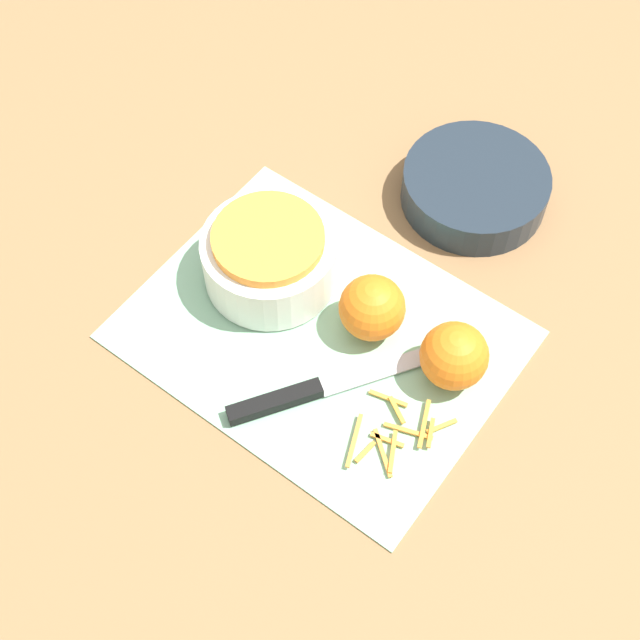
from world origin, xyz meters
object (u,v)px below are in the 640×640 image
orange_right (454,356)px  bowl_dark (475,187)px  knife (294,396)px  orange_left (372,308)px  bowl_speckled (269,256)px

orange_right → bowl_dark: bearing=115.9°
knife → orange_right: orange_right is taller
orange_left → orange_right: 0.11m
bowl_speckled → bowl_dark: bowl_speckled is taller
orange_left → orange_right: bearing=1.4°
orange_left → orange_right: (0.11, 0.00, -0.00)m
bowl_dark → bowl_speckled: bearing=-117.4°
knife → orange_left: bearing=27.6°
bowl_speckled → orange_left: 0.15m
bowl_dark → orange_left: size_ratio=2.41×
bowl_dark → orange_right: orange_right is taller
bowl_speckled → knife: bowl_speckled is taller
bowl_speckled → knife: bearing=-42.7°
bowl_speckled → orange_right: size_ratio=2.08×
bowl_dark → knife: bearing=-91.0°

